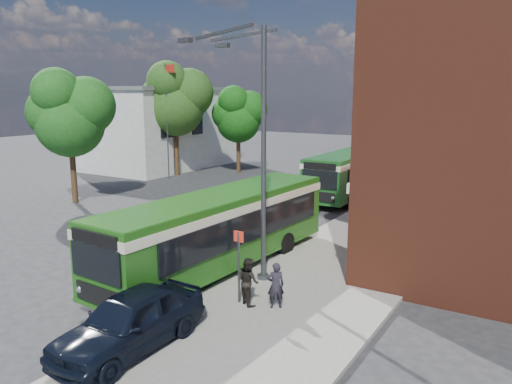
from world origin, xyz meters
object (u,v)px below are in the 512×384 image
Objects in this scene: parked_car at (130,321)px; street_lamp at (255,151)px; bus_rear at (356,168)px; bus_front at (220,225)px.

street_lamp is at bearing 89.85° from parked_car.
bus_rear is 2.61× the size of parked_car.
parked_car is (2.42, -23.01, -0.90)m from bus_rear.
street_lamp is 0.76× the size of bus_rear.
parked_car is at bearing -84.00° from bus_rear.
bus_rear is at bearing 98.31° from street_lamp.
bus_front and bus_rear have the same top height.
bus_front is at bearing -87.47° from bus_rear.
bus_rear is at bearing 92.53° from bus_front.
parked_car is at bearing -75.31° from bus_front.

